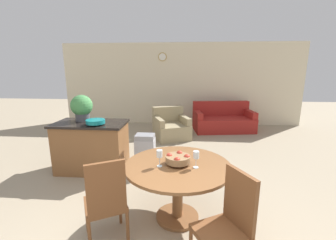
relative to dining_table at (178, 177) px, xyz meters
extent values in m
cube|color=beige|center=(-0.14, 5.13, 0.78)|extent=(8.00, 0.06, 2.70)
cylinder|color=tan|center=(-0.73, 5.08, 1.67)|extent=(0.29, 0.02, 0.29)
cylinder|color=white|center=(-0.73, 5.07, 1.67)|extent=(0.23, 0.01, 0.23)
cylinder|color=brown|center=(0.00, 0.00, -0.55)|extent=(0.54, 0.54, 0.04)
cylinder|color=brown|center=(0.00, 0.00, -0.20)|extent=(0.13, 0.13, 0.66)
cylinder|color=brown|center=(0.00, 0.00, 0.15)|extent=(1.29, 1.29, 0.03)
cylinder|color=brown|center=(-1.03, -0.34, -0.37)|extent=(0.04, 0.04, 0.40)
cylinder|color=brown|center=(-0.69, -0.16, -0.37)|extent=(0.04, 0.04, 0.40)
cylinder|color=brown|center=(-0.85, -0.68, -0.37)|extent=(0.04, 0.04, 0.40)
cylinder|color=brown|center=(-0.51, -0.49, -0.37)|extent=(0.04, 0.04, 0.40)
cube|color=brown|center=(-0.77, -0.42, -0.14)|extent=(0.57, 0.57, 0.05)
cube|color=brown|center=(-0.68, -0.58, 0.15)|extent=(0.36, 0.22, 0.54)
cylinder|color=brown|center=(0.49, -0.51, -0.37)|extent=(0.04, 0.04, 0.40)
cube|color=brown|center=(0.42, -0.77, -0.14)|extent=(0.57, 0.57, 0.05)
cube|color=brown|center=(0.58, -0.68, 0.15)|extent=(0.22, 0.36, 0.54)
cylinder|color=olive|center=(0.00, 0.00, 0.18)|extent=(0.11, 0.11, 0.03)
cylinder|color=olive|center=(0.00, 0.00, 0.24)|extent=(0.30, 0.30, 0.08)
sphere|color=#B73323|center=(0.11, -0.01, 0.26)|extent=(0.08, 0.08, 0.08)
sphere|color=#B73323|center=(0.02, 0.11, 0.26)|extent=(0.08, 0.08, 0.08)
sphere|color=#B73323|center=(-0.11, 0.01, 0.26)|extent=(0.08, 0.08, 0.08)
sphere|color=#B73323|center=(-0.01, -0.11, 0.26)|extent=(0.08, 0.08, 0.08)
cylinder|color=silver|center=(-0.21, -0.08, 0.17)|extent=(0.06, 0.06, 0.01)
cylinder|color=silver|center=(-0.21, -0.08, 0.23)|extent=(0.01, 0.01, 0.11)
cylinder|color=silver|center=(-0.21, -0.08, 0.33)|extent=(0.07, 0.07, 0.09)
cylinder|color=silver|center=(0.21, -0.08, 0.17)|extent=(0.06, 0.06, 0.01)
cylinder|color=silver|center=(0.21, -0.08, 0.23)|extent=(0.01, 0.01, 0.11)
cylinder|color=silver|center=(0.21, -0.08, 0.33)|extent=(0.07, 0.07, 0.09)
cube|color=brown|center=(-1.64, 1.27, -0.13)|extent=(1.22, 0.66, 0.88)
cube|color=black|center=(-1.64, 1.27, 0.33)|extent=(1.28, 0.72, 0.04)
cylinder|color=#147A7F|center=(-1.46, 1.11, 0.36)|extent=(0.11, 0.11, 0.02)
cylinder|color=#147A7F|center=(-1.46, 1.11, 0.41)|extent=(0.32, 0.32, 0.07)
cylinder|color=#4C4C51|center=(-1.82, 1.39, 0.42)|extent=(0.25, 0.25, 0.14)
sphere|color=#478E4C|center=(-1.82, 1.39, 0.64)|extent=(0.39, 0.39, 0.39)
cube|color=#9E9EA3|center=(-0.64, 1.29, -0.26)|extent=(0.35, 0.27, 0.63)
cube|color=gray|center=(-0.64, 1.29, 0.10)|extent=(0.33, 0.26, 0.09)
cube|color=maroon|center=(1.22, 4.25, -0.36)|extent=(1.87, 1.15, 0.42)
cube|color=maroon|center=(1.17, 4.60, 0.07)|extent=(1.77, 0.45, 0.44)
cube|color=maroon|center=(0.43, 4.13, -0.26)|extent=(0.28, 0.84, 0.62)
cube|color=maroon|center=(2.02, 4.37, -0.26)|extent=(0.28, 0.84, 0.62)
cube|color=#998966|center=(-0.30, 3.37, -0.37)|extent=(1.13, 1.13, 0.40)
cube|color=#998966|center=(-0.43, 3.68, 0.04)|extent=(0.87, 0.50, 0.43)
cube|color=#998966|center=(-0.64, 3.23, -0.27)|extent=(0.42, 0.79, 0.59)
cube|color=#998966|center=(0.03, 3.51, -0.27)|extent=(0.42, 0.79, 0.59)
camera|label=1|loc=(0.09, -2.52, 1.30)|focal=24.00mm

